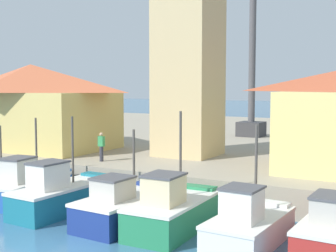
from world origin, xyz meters
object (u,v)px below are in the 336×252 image
(fishing_boat_mid_right, at_px, (249,225))
(clock_tower, at_px, (189,15))
(fishing_boat_left_inner, at_px, (62,194))
(dock_worker_near_tower, at_px, (101,146))
(warehouse_left, at_px, (31,105))
(fishing_boat_mid_left, at_px, (125,206))
(fishing_boat_center, at_px, (173,210))
(fishing_boat_left_outer, at_px, (28,186))
(fishing_boat_right_inner, at_px, (336,230))
(port_crane_near, at_px, (253,53))

(fishing_boat_mid_right, relative_size, clock_tower, 0.24)
(fishing_boat_left_inner, relative_size, fishing_boat_mid_right, 1.20)
(fishing_boat_left_inner, distance_m, clock_tower, 13.35)
(fishing_boat_left_inner, height_order, dock_worker_near_tower, fishing_boat_left_inner)
(fishing_boat_left_inner, distance_m, warehouse_left, 13.03)
(fishing_boat_mid_right, xyz_separation_m, clock_tower, (-7.43, 9.70, 9.07))
(fishing_boat_mid_left, distance_m, fishing_boat_mid_right, 5.21)
(fishing_boat_mid_left, bearing_deg, fishing_boat_mid_right, 1.71)
(fishing_boat_mid_left, relative_size, fishing_boat_center, 0.99)
(fishing_boat_mid_left, relative_size, warehouse_left, 0.41)
(fishing_boat_center, xyz_separation_m, fishing_boat_mid_right, (3.09, -0.02, -0.09))
(warehouse_left, bearing_deg, fishing_boat_left_outer, -45.26)
(fishing_boat_left_inner, relative_size, dock_worker_near_tower, 3.19)
(warehouse_left, bearing_deg, fishing_boat_mid_right, -22.62)
(fishing_boat_right_inner, height_order, warehouse_left, warehouse_left)
(fishing_boat_center, bearing_deg, port_crane_near, 101.97)
(fishing_boat_left_outer, xyz_separation_m, fishing_boat_mid_left, (6.26, -0.78, -0.01))
(fishing_boat_center, xyz_separation_m, clock_tower, (-4.34, 9.67, 8.99))
(fishing_boat_left_inner, bearing_deg, port_crane_near, 87.55)
(fishing_boat_center, height_order, fishing_boat_mid_right, fishing_boat_center)
(fishing_boat_right_inner, bearing_deg, fishing_boat_mid_right, -162.10)
(dock_worker_near_tower, bearing_deg, fishing_boat_mid_left, -45.08)
(port_crane_near, xyz_separation_m, dock_worker_near_tower, (-2.86, -16.56, -6.04))
(fishing_boat_right_inner, relative_size, warehouse_left, 0.44)
(fishing_boat_left_outer, height_order, fishing_boat_right_inner, fishing_boat_left_outer)
(fishing_boat_left_inner, height_order, fishing_boat_right_inner, fishing_boat_left_inner)
(fishing_boat_right_inner, distance_m, port_crane_near, 24.54)
(clock_tower, xyz_separation_m, warehouse_left, (-11.05, -2.00, -5.53))
(clock_tower, bearing_deg, fishing_boat_mid_left, -77.29)
(dock_worker_near_tower, bearing_deg, fishing_boat_right_inner, -17.88)
(fishing_boat_left_inner, height_order, warehouse_left, warehouse_left)
(fishing_boat_mid_right, xyz_separation_m, dock_worker_near_tower, (-10.56, 5.21, 1.50))
(fishing_boat_left_outer, relative_size, fishing_boat_mid_left, 1.06)
(fishing_boat_center, relative_size, port_crane_near, 0.26)
(fishing_boat_mid_left, height_order, fishing_boat_center, fishing_boat_center)
(fishing_boat_mid_right, bearing_deg, port_crane_near, 109.47)
(fishing_boat_mid_left, distance_m, warehouse_left, 15.82)
(warehouse_left, xyz_separation_m, dock_worker_near_tower, (7.92, -2.49, -2.05))
(fishing_boat_left_outer, bearing_deg, fishing_boat_right_inner, 1.13)
(fishing_boat_right_inner, relative_size, dock_worker_near_tower, 3.12)
(clock_tower, bearing_deg, dock_worker_near_tower, -124.84)
(fishing_boat_left_outer, distance_m, fishing_boat_center, 8.40)
(fishing_boat_right_inner, height_order, clock_tower, clock_tower)
(fishing_boat_center, bearing_deg, fishing_boat_left_inner, -178.73)
(fishing_boat_left_outer, xyz_separation_m, fishing_boat_left_inner, (2.84, -0.72, 0.06))
(fishing_boat_center, distance_m, fishing_boat_mid_right, 3.09)
(fishing_boat_mid_left, bearing_deg, port_crane_near, 96.47)
(fishing_boat_right_inner, bearing_deg, fishing_boat_left_inner, -175.00)
(dock_worker_near_tower, bearing_deg, fishing_boat_center, -34.75)
(fishing_boat_center, xyz_separation_m, fishing_boat_right_inner, (5.88, 0.88, -0.08))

